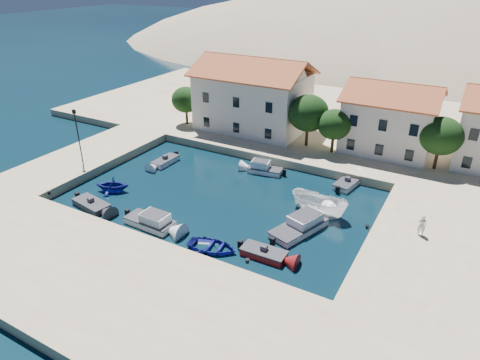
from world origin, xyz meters
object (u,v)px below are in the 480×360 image
Objects in this scene: cabin_cruiser_east at (299,227)px; lamppost at (77,131)px; cabin_cruiser_south at (150,221)px; building_left at (253,93)px; pedestrian at (422,225)px; building_mid at (390,117)px; rowboat_south at (212,250)px; boat_east at (318,213)px.

lamppost is at bearing 108.78° from cabin_cruiser_east.
cabin_cruiser_south and cabin_cruiser_east have the same top height.
building_left is 23.10m from lamppost.
pedestrian is (21.74, 8.79, 1.47)m from cabin_cruiser_south.
building_mid is 21.49m from cabin_cruiser_east.
cabin_cruiser_south is at bearing -20.80° from lamppost.
building_mid is at bearing 10.59° from cabin_cruiser_east.
cabin_cruiser_south is at bearing 13.43° from pedestrian.
building_left is 1.40× the size of building_mid.
building_left is 7.80× the size of pedestrian.
pedestrian reaches higher than rowboat_south.
cabin_cruiser_south is 15.83m from boat_east.
lamppost is 36.52m from pedestrian.
rowboat_south is at bearing 23.27° from pedestrian.
pedestrian is at bearing 23.53° from cabin_cruiser_south.
lamppost reaches higher than boat_east.
pedestrian is (36.26, 3.27, -2.81)m from lamppost.
pedestrian is at bearing 5.15° from lamppost.
boat_east is (5.65, 9.93, 0.00)m from rowboat_south.
lamppost is 3.30× the size of pedestrian.
building_mid is 17.91m from boat_east.
cabin_cruiser_east is (5.19, 6.13, 0.48)m from rowboat_south.
pedestrian is (6.76, -17.73, -3.28)m from building_mid.
building_mid is at bearing -77.70° from pedestrian.
building_left is at bearing -176.82° from building_mid.
cabin_cruiser_east is at bearing 9.06° from pedestrian.
building_left is 18.04m from building_mid.
building_left is at bearing 51.02° from boat_east.
lamppost is 27.03m from cabin_cruiser_east.
rowboat_south is at bearing -68.90° from building_left.
pedestrian reaches higher than boat_east.
building_mid is 2.46× the size of rowboat_south.
building_mid is 1.69× the size of cabin_cruiser_east.
rowboat_south is at bearing 156.98° from boat_east.
cabin_cruiser_south is (14.52, -5.52, -4.28)m from lamppost.
cabin_cruiser_south reaches higher than rowboat_south.
lamppost is at bearing 105.05° from boat_east.
cabin_cruiser_south is 7.00m from rowboat_south.
cabin_cruiser_south reaches higher than boat_east.
building_mid is at bearing -1.29° from boat_east.
rowboat_south is 17.49m from pedestrian.
boat_east is at bearing -13.33° from pedestrian.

